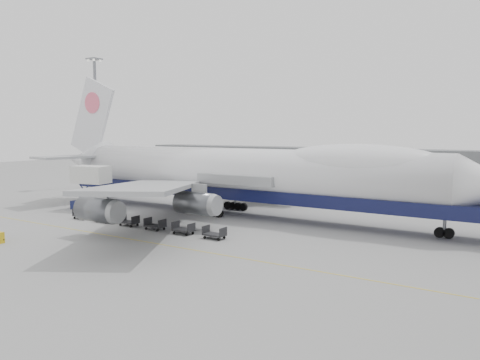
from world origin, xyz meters
The scene contains 12 objects.
ground centered at (0.00, 0.00, 0.00)m, with size 260.00×260.00×0.00m, color gray.
apron_line centered at (0.00, -6.00, 0.01)m, with size 60.00×0.15×0.01m, color gold.
hangar centered at (-10.00, 70.00, 3.50)m, with size 110.00×8.00×7.00m, color slate.
floodlight_mast centered at (-42.00, 24.00, 14.27)m, with size 2.40×2.40×25.43m.
airliner centered at (0.64, 12.00, 5.62)m, with size 67.00×55.30×19.98m.
catering_truck centered at (-20.74, 4.52, 3.46)m, with size 5.94×4.52×6.23m.
dolly_0 centered at (-15.78, -1.20, 0.53)m, with size 2.30×1.35×1.30m.
dolly_1 centered at (-11.65, -1.20, 0.53)m, with size 2.30×1.35×1.30m.
dolly_2 centered at (-7.52, -1.20, 0.53)m, with size 2.30×1.35×1.30m.
dolly_3 centered at (-3.39, -1.20, 0.53)m, with size 2.30×1.35×1.30m.
dolly_4 centered at (0.74, -1.20, 0.53)m, with size 2.30×1.35×1.30m.
dolly_5 centered at (4.87, -1.20, 0.53)m, with size 2.30×1.35×1.30m.
Camera 1 is at (32.64, -40.07, 11.17)m, focal length 35.00 mm.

